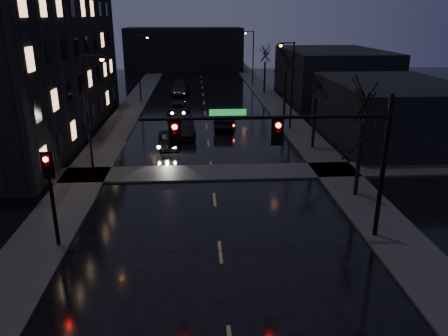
{
  "coord_description": "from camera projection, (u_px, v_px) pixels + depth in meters",
  "views": [
    {
      "loc": [
        -0.95,
        -9.48,
        10.21
      ],
      "look_at": [
        0.33,
        10.46,
        3.2
      ],
      "focal_mm": 35.0,
      "sensor_mm": 36.0,
      "label": 1
    }
  ],
  "objects": [
    {
      "name": "oncoming_car_a",
      "position": [
        168.0,
        139.0,
        35.53
      ],
      "size": [
        2.04,
        4.08,
        1.34
      ],
      "primitive_type": "imported",
      "rotation": [
        0.0,
        0.0,
        0.12
      ],
      "color": "black",
      "rests_on": "ground"
    },
    {
      "name": "streetlight_r_far",
      "position": [
        252.0,
        53.0,
        65.86
      ],
      "size": [
        1.53,
        0.28,
        8.0
      ],
      "color": "black",
      "rests_on": "ground"
    },
    {
      "name": "oncoming_car_b",
      "position": [
        183.0,
        126.0,
        38.87
      ],
      "size": [
        2.39,
        5.37,
        1.71
      ],
      "primitive_type": "imported",
      "rotation": [
        0.0,
        0.0,
        0.11
      ],
      "color": "black",
      "rests_on": "ground"
    },
    {
      "name": "signal_mast",
      "position": [
        305.0,
        142.0,
        19.45
      ],
      "size": [
        11.11,
        0.41,
        7.0
      ],
      "color": "black",
      "rests_on": "ground"
    },
    {
      "name": "streetlight_r_mid",
      "position": [
        290.0,
        79.0,
        39.49
      ],
      "size": [
        1.53,
        0.28,
        8.0
      ],
      "color": "black",
      "rests_on": "ground"
    },
    {
      "name": "commercial_right_far",
      "position": [
        332.0,
        73.0,
        57.6
      ],
      "size": [
        12.0,
        18.0,
        6.0
      ],
      "primitive_type": "cube",
      "color": "black",
      "rests_on": "ground"
    },
    {
      "name": "signal_pole_left",
      "position": [
        51.0,
        187.0,
        19.38
      ],
      "size": [
        0.35,
        0.41,
        4.53
      ],
      "color": "black",
      "rests_on": "ground"
    },
    {
      "name": "sidewalk_right",
      "position": [
        287.0,
        117.0,
        45.81
      ],
      "size": [
        3.0,
        140.0,
        0.12
      ],
      "primitive_type": "cube",
      "color": "#2D2D2B",
      "rests_on": "ground"
    },
    {
      "name": "sidewalk_cross",
      "position": [
        212.0,
        173.0,
        29.76
      ],
      "size": [
        40.0,
        3.0,
        0.12
      ],
      "primitive_type": "cube",
      "color": "#2D2D2B",
      "rests_on": "ground"
    },
    {
      "name": "apartment_block",
      "position": [
        15.0,
        67.0,
        37.63
      ],
      "size": [
        12.0,
        30.0,
        12.0
      ],
      "primitive_type": "cube",
      "color": "black",
      "rests_on": "ground"
    },
    {
      "name": "lead_car",
      "position": [
        225.0,
        119.0,
        41.73
      ],
      "size": [
        2.45,
        5.27,
        1.67
      ],
      "primitive_type": "imported",
      "rotation": [
        0.0,
        0.0,
        3.0
      ],
      "color": "black",
      "rests_on": "ground"
    },
    {
      "name": "far_block",
      "position": [
        185.0,
        49.0,
        84.31
      ],
      "size": [
        22.0,
        10.0,
        8.0
      ],
      "primitive_type": "cube",
      "color": "black",
      "rests_on": "ground"
    },
    {
      "name": "commercial_right_near",
      "position": [
        391.0,
        111.0,
        36.95
      ],
      "size": [
        10.0,
        14.0,
        5.0
      ],
      "primitive_type": "cube",
      "color": "black",
      "rests_on": "ground"
    },
    {
      "name": "streetlight_l_near",
      "position": [
        90.0,
        107.0,
        27.27
      ],
      "size": [
        1.53,
        0.28,
        8.0
      ],
      "color": "black",
      "rests_on": "ground"
    },
    {
      "name": "oncoming_car_c",
      "position": [
        179.0,
        109.0,
        47.11
      ],
      "size": [
        2.54,
        4.84,
        1.3
      ],
      "primitive_type": "imported",
      "rotation": [
        0.0,
        0.0,
        -0.08
      ],
      "color": "black",
      "rests_on": "ground"
    },
    {
      "name": "sidewalk_left",
      "position": [
        123.0,
        120.0,
        44.79
      ],
      "size": [
        3.0,
        140.0,
        0.12
      ],
      "primitive_type": "cube",
      "color": "#2D2D2B",
      "rests_on": "ground"
    },
    {
      "name": "tree_mid_b",
      "position": [
        287.0,
        52.0,
        44.58
      ],
      "size": [
        3.74,
        3.74,
        8.59
      ],
      "color": "black",
      "rests_on": "ground"
    },
    {
      "name": "streetlight_l_far",
      "position": [
        140.0,
        63.0,
        52.7
      ],
      "size": [
        1.53,
        0.28,
        8.0
      ],
      "color": "black",
      "rests_on": "ground"
    },
    {
      "name": "tree_near",
      "position": [
        366.0,
        92.0,
        23.99
      ],
      "size": [
        3.52,
        3.52,
        8.08
      ],
      "color": "black",
      "rests_on": "ground"
    },
    {
      "name": "tree_far",
      "position": [
        266.0,
        48.0,
        57.95
      ],
      "size": [
        3.43,
        3.43,
        7.88
      ],
      "color": "black",
      "rests_on": "ground"
    },
    {
      "name": "oncoming_car_d",
      "position": [
        180.0,
        88.0,
        59.28
      ],
      "size": [
        2.65,
        5.74,
        1.62
      ],
      "primitive_type": "imported",
      "rotation": [
        0.0,
        0.0,
        -0.07
      ],
      "color": "black",
      "rests_on": "ground"
    },
    {
      "name": "tree_mid_a",
      "position": [
        317.0,
        75.0,
        33.54
      ],
      "size": [
        3.3,
        3.3,
        7.58
      ],
      "color": "black",
      "rests_on": "ground"
    }
  ]
}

